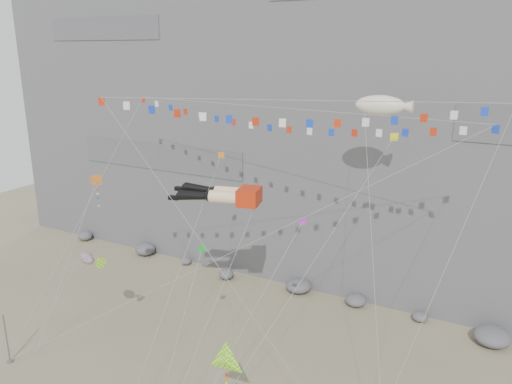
{
  "coord_description": "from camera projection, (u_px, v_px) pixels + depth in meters",
  "views": [
    {
      "loc": [
        18.1,
        -25.51,
        23.66
      ],
      "look_at": [
        -0.57,
        9.0,
        12.47
      ],
      "focal_mm": 35.0,
      "sensor_mm": 36.0,
      "label": 1
    }
  ],
  "objects": [
    {
      "name": "small_kite_a",
      "position": [
        219.0,
        160.0,
        40.69
      ],
      "size": [
        1.96,
        15.4,
        21.31
      ],
      "color": "orange",
      "rests_on": "ground"
    },
    {
      "name": "harlequin_kite",
      "position": [
        96.0,
        181.0,
        41.45
      ],
      "size": [
        2.68,
        7.47,
        14.79
      ],
      "color": "red",
      "rests_on": "ground"
    },
    {
      "name": "small_kite_b",
      "position": [
        300.0,
        226.0,
        33.72
      ],
      "size": [
        4.65,
        9.47,
        15.83
      ],
      "color": "#B521C2",
      "rests_on": "ground"
    },
    {
      "name": "cliff",
      "position": [
        357.0,
        38.0,
        56.56
      ],
      "size": [
        80.0,
        28.0,
        50.0
      ],
      "primitive_type": "cube",
      "color": "slate",
      "rests_on": "ground"
    },
    {
      "name": "legs_kite",
      "position": [
        224.0,
        195.0,
        38.88
      ],
      "size": [
        8.18,
        16.87,
        20.18
      ],
      "rotation": [
        0.0,
        0.0,
        0.24
      ],
      "color": "red",
      "rests_on": "ground"
    },
    {
      "name": "flag_banner_lower",
      "position": [
        297.0,
        101.0,
        31.85
      ],
      "size": [
        24.96,
        10.6,
        23.03
      ],
      "color": "red",
      "rests_on": "ground"
    },
    {
      "name": "talus_boulders",
      "position": [
        298.0,
        286.0,
        50.56
      ],
      "size": [
        60.0,
        3.0,
        1.2
      ],
      "primitive_type": null,
      "color": "slate",
      "rests_on": "ground"
    },
    {
      "name": "small_kite_d",
      "position": [
        391.0,
        142.0,
        34.85
      ],
      "size": [
        8.11,
        15.61,
        24.36
      ],
      "color": "#FFF715",
      "rests_on": "ground"
    },
    {
      "name": "flag_banner_upper",
      "position": [
        279.0,
        108.0,
        39.53
      ],
      "size": [
        32.06,
        17.45,
        29.39
      ],
      "color": "red",
      "rests_on": "ground"
    },
    {
      "name": "delta_kite",
      "position": [
        225.0,
        361.0,
        29.16
      ],
      "size": [
        2.59,
        5.03,
        8.15
      ],
      "color": "yellow",
      "rests_on": "ground"
    },
    {
      "name": "anchor_pole_left",
      "position": [
        7.0,
        339.0,
        38.73
      ],
      "size": [
        0.12,
        0.12,
        4.13
      ],
      "primitive_type": "cylinder",
      "color": "gray",
      "rests_on": "ground"
    },
    {
      "name": "fish_windsock",
      "position": [
        87.0,
        258.0,
        39.04
      ],
      "size": [
        6.01,
        4.29,
        9.54
      ],
      "color": "orange",
      "rests_on": "ground"
    },
    {
      "name": "small_kite_c",
      "position": [
        201.0,
        251.0,
        35.52
      ],
      "size": [
        1.66,
        8.4,
        12.64
      ],
      "color": "green",
      "rests_on": "ground"
    },
    {
      "name": "blimp_windsock",
      "position": [
        380.0,
        106.0,
        37.57
      ],
      "size": [
        8.13,
        16.17,
        25.52
      ],
      "color": "#F3E6C8",
      "rests_on": "ground"
    }
  ]
}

